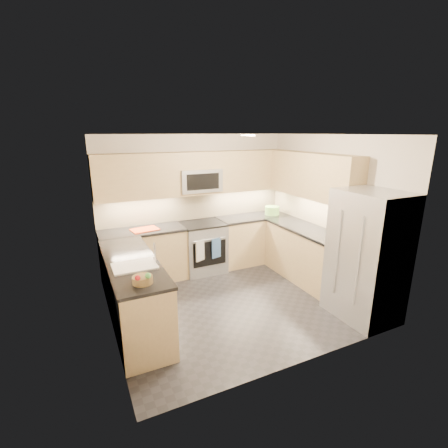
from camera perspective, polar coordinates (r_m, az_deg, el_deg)
floor at (r=5.21m, az=1.70°, el=-13.24°), size 3.60×3.20×0.00m
ceiling at (r=4.55m, az=1.96°, el=15.45°), size 3.60×3.20×0.02m
wall_back at (r=6.15m, az=-5.02°, el=3.77°), size 3.60×0.02×2.50m
wall_front at (r=3.46m, az=14.09°, el=-6.39°), size 3.60×0.02×2.50m
wall_left at (r=4.25m, az=-20.33°, el=-2.72°), size 0.02×3.20×2.50m
wall_right at (r=5.75m, az=17.99°, el=2.20°), size 0.02×3.20×2.50m
base_cab_back_left at (r=5.82m, az=-13.91°, el=-5.59°), size 1.42×0.60×0.90m
base_cab_back_right at (r=6.56m, az=5.05°, el=-2.72°), size 1.42×0.60×0.90m
base_cab_right at (r=5.90m, az=14.20°, el=-5.32°), size 0.60×1.70×0.90m
base_cab_peninsula at (r=4.59m, az=-15.56°, el=-11.78°), size 0.60×2.00×0.90m
countertop_back_left at (r=5.67m, az=-14.22°, el=-1.16°), size 1.42×0.63×0.04m
countertop_back_right at (r=6.42m, az=5.15°, el=1.26°), size 1.42×0.63×0.04m
countertop_right at (r=5.75m, az=14.51°, el=-0.94°), size 0.63×1.70×0.04m
countertop_peninsula at (r=4.39m, az=-16.02°, el=-6.32°), size 0.63×2.00×0.04m
upper_cab_back at (r=5.90m, az=-4.55°, el=8.93°), size 3.60×0.35×0.75m
upper_cab_right at (r=5.74m, az=15.31°, el=8.23°), size 0.35×1.95×0.75m
backsplash_back at (r=6.16m, az=-4.99°, el=3.26°), size 3.60×0.01×0.51m
backsplash_right at (r=6.09m, az=15.04°, el=2.62°), size 0.01×2.30×0.51m
gas_range at (r=6.08m, az=-3.76°, el=-4.15°), size 0.76×0.65×0.91m
range_cooktop at (r=5.94m, az=-3.84°, el=0.02°), size 0.76×0.65×0.03m
oven_door_glass at (r=5.79m, az=-2.54°, el=-5.21°), size 0.62×0.02×0.45m
oven_handle at (r=5.69m, az=-2.49°, el=-2.74°), size 0.60×0.02×0.02m
microwave at (r=5.89m, az=-4.43°, el=7.69°), size 0.76×0.40×0.40m
microwave_door at (r=5.70m, az=-3.68°, el=7.44°), size 0.60×0.01×0.28m
refrigerator at (r=4.85m, az=23.84°, el=-5.21°), size 0.70×0.90×1.80m
fridge_handle_left at (r=4.46m, az=22.49°, el=-6.18°), size 0.02×0.02×1.20m
fridge_handle_right at (r=4.69m, az=19.27°, el=-4.79°), size 0.02×0.02×1.20m
sink_basin at (r=4.18m, az=-15.38°, el=-8.03°), size 0.52×0.38×0.16m
faucet at (r=4.15m, az=-12.04°, el=-4.99°), size 0.03×0.03×0.28m
utensil_bowl at (r=6.56m, az=8.46°, el=2.37°), size 0.29×0.29×0.16m
cutting_board at (r=5.64m, az=-13.76°, el=-0.94°), size 0.48×0.37×0.01m
fruit_basket at (r=3.69m, az=-14.12°, el=-9.49°), size 0.26×0.26×0.08m
fruit_apple at (r=3.57m, az=-14.96°, el=-9.15°), size 0.06×0.06×0.06m
fruit_pear at (r=3.60m, az=-13.23°, el=-8.83°), size 0.06×0.06×0.06m
dish_towel_check at (r=5.66m, az=-4.20°, el=-4.69°), size 0.19×0.09×0.38m
dish_towel_blue at (r=5.77m, az=-1.37°, el=-4.25°), size 0.19×0.06×0.36m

